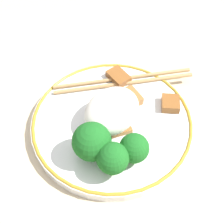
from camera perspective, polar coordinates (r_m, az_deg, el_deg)
The scene contains 12 objects.
ground_plane at distance 0.48m, azimuth 0.00°, elevation -2.58°, with size 3.00×3.00×0.00m, color #C6B28E.
plate at distance 0.47m, azimuth 0.00°, elevation -1.91°, with size 0.24×0.24×0.02m.
rice_mound at distance 0.45m, azimuth -0.09°, elevation 0.89°, with size 0.09×0.07×0.05m.
broccoli_back_left at distance 0.41m, azimuth -3.72°, elevation -5.46°, with size 0.05×0.05×0.06m.
broccoli_back_center at distance 0.40m, azimuth 0.12°, elevation -8.55°, with size 0.04×0.04×0.05m.
broccoli_back_right at distance 0.41m, azimuth 4.05°, elevation -6.69°, with size 0.04×0.04×0.05m.
meat_near_front at distance 0.49m, azimuth 3.81°, elevation 2.59°, with size 0.03×0.04×0.01m.
meat_near_left at distance 0.49m, azimuth 10.64°, elevation 1.55°, with size 0.04×0.04×0.01m.
meat_near_right at distance 0.49m, azimuth -0.25°, elevation 2.44°, with size 0.02×0.03×0.01m.
meat_near_back at distance 0.52m, azimuth 1.18°, elevation 6.45°, with size 0.03×0.04×0.01m.
meat_on_rice_edge at distance 0.45m, azimuth 1.49°, elevation -3.15°, with size 0.04×0.03×0.01m.
chopsticks at distance 0.52m, azimuth 2.12°, elevation 5.70°, with size 0.18×0.17×0.01m.
Camera 1 is at (-0.22, -0.17, 0.39)m, focal length 50.00 mm.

